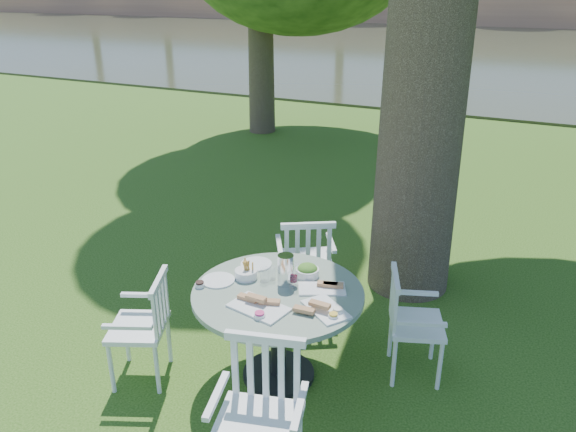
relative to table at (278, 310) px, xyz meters
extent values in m
plane|color=#1D3F0D|center=(-0.46, 0.94, -0.60)|extent=(140.00, 140.00, 0.00)
cylinder|color=black|center=(0.00, 0.00, -0.58)|extent=(0.56, 0.56, 0.04)
cylinder|color=black|center=(0.00, 0.00, -0.22)|extent=(0.12, 0.12, 0.69)
cylinder|color=gray|center=(0.00, 0.00, 0.15)|extent=(1.27, 1.27, 0.04)
cylinder|color=white|center=(1.16, 0.38, -0.39)|extent=(0.03, 0.03, 0.42)
cylinder|color=white|center=(1.04, 0.73, -0.39)|extent=(0.03, 0.03, 0.42)
cylinder|color=white|center=(0.84, 0.26, -0.39)|extent=(0.03, 0.03, 0.42)
cylinder|color=white|center=(0.72, 0.62, -0.39)|extent=(0.03, 0.03, 0.42)
cube|color=white|center=(0.94, 0.50, -0.16)|extent=(0.52, 0.54, 0.04)
cube|color=white|center=(0.76, 0.44, 0.04)|extent=(0.18, 0.42, 0.43)
cylinder|color=white|center=(-0.15, 1.30, -0.37)|extent=(0.04, 0.04, 0.47)
cylinder|color=white|center=(-0.51, 1.09, -0.37)|extent=(0.04, 0.04, 0.47)
cylinder|color=white|center=(0.04, 0.98, -0.37)|extent=(0.04, 0.04, 0.47)
cylinder|color=white|center=(-0.32, 0.77, -0.37)|extent=(0.04, 0.04, 0.47)
cube|color=white|center=(-0.23, 1.04, -0.11)|extent=(0.63, 0.62, 0.04)
cube|color=white|center=(-0.13, 0.86, 0.11)|extent=(0.44, 0.28, 0.48)
cylinder|color=white|center=(-1.19, -0.35, -0.39)|extent=(0.03, 0.03, 0.43)
cylinder|color=white|center=(-1.04, -0.70, -0.39)|extent=(0.03, 0.03, 0.43)
cylinder|color=white|center=(-0.88, -0.21, -0.39)|extent=(0.03, 0.03, 0.43)
cylinder|color=white|center=(-0.73, -0.56, -0.39)|extent=(0.03, 0.03, 0.43)
cube|color=white|center=(-0.96, -0.46, -0.15)|extent=(0.54, 0.56, 0.04)
cube|color=white|center=(-0.78, -0.38, 0.05)|extent=(0.21, 0.42, 0.44)
cylinder|color=white|center=(0.11, -0.87, -0.36)|extent=(0.04, 0.04, 0.48)
cube|color=white|center=(0.36, -1.00, -0.10)|extent=(0.58, 0.55, 0.04)
cube|color=white|center=(0.31, -0.79, 0.12)|extent=(0.48, 0.16, 0.49)
cube|color=white|center=(-0.01, -0.27, 0.17)|extent=(0.45, 0.32, 0.02)
cube|color=white|center=(0.42, -0.09, 0.17)|extent=(0.41, 0.38, 0.01)
cube|color=white|center=(0.29, 0.16, 0.17)|extent=(0.39, 0.32, 0.01)
cylinder|color=white|center=(-0.48, -0.06, 0.17)|extent=(0.25, 0.25, 0.01)
cylinder|color=white|center=(-0.34, 0.30, 0.17)|extent=(0.25, 0.25, 0.01)
cylinder|color=white|center=(-0.31, 0.07, 0.20)|extent=(0.17, 0.17, 0.07)
cylinder|color=white|center=(0.10, 0.30, 0.20)|extent=(0.18, 0.18, 0.06)
cylinder|color=silver|center=(0.01, 0.11, 0.29)|extent=(0.12, 0.12, 0.24)
cylinder|color=white|center=(0.08, 0.11, 0.26)|extent=(0.07, 0.07, 0.19)
cylinder|color=white|center=(-0.12, 0.13, 0.22)|extent=(0.06, 0.06, 0.10)
cylinder|color=white|center=(-0.16, 0.08, 0.22)|extent=(0.07, 0.07, 0.12)
cylinder|color=white|center=(0.05, -0.38, 0.18)|extent=(0.08, 0.08, 0.03)
cylinder|color=white|center=(0.50, -0.17, 0.18)|extent=(0.07, 0.07, 0.03)
cylinder|color=white|center=(0.50, -0.10, 0.18)|extent=(0.08, 0.08, 0.03)
cylinder|color=white|center=(-0.55, -0.20, 0.18)|extent=(0.07, 0.07, 0.03)
cube|color=#32361F|center=(-0.46, 23.94, -0.60)|extent=(100.00, 28.00, 0.12)
cube|color=#AA6E4F|center=(-0.46, 39.44, 0.50)|extent=(100.00, 3.00, 2.20)
camera|label=1|loc=(1.60, -3.21, 2.27)|focal=35.00mm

